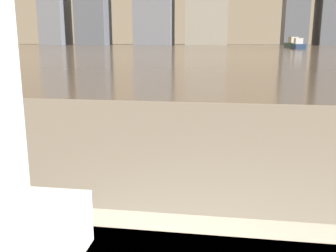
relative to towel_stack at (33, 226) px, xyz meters
The scene contains 5 objects.
towel_stack is the anchor object (origin of this frame).
harbor_water 61.19m from the towel_stack, 89.74° to the left, with size 180.00×110.00×0.01m.
harbor_boat_1 70.12m from the towel_stack, 79.94° to the left, with size 2.42×5.20×1.88m.
harbor_boat_3 59.64m from the towel_stack, 79.12° to the left, with size 1.51×4.24×1.58m.
skyline_tower_0 129.59m from the towel_stack, 114.79° to the left, with size 7.67×9.10×24.21m.
Camera 1 is at (0.24, -0.08, 1.15)m, focal length 40.00 mm.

